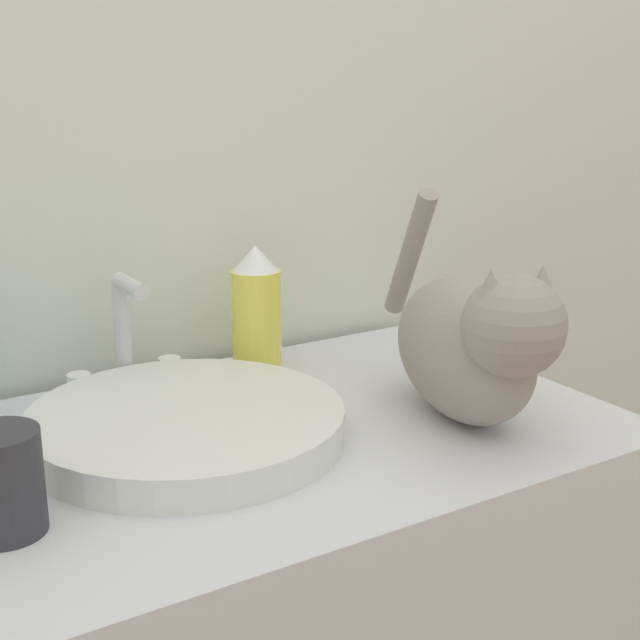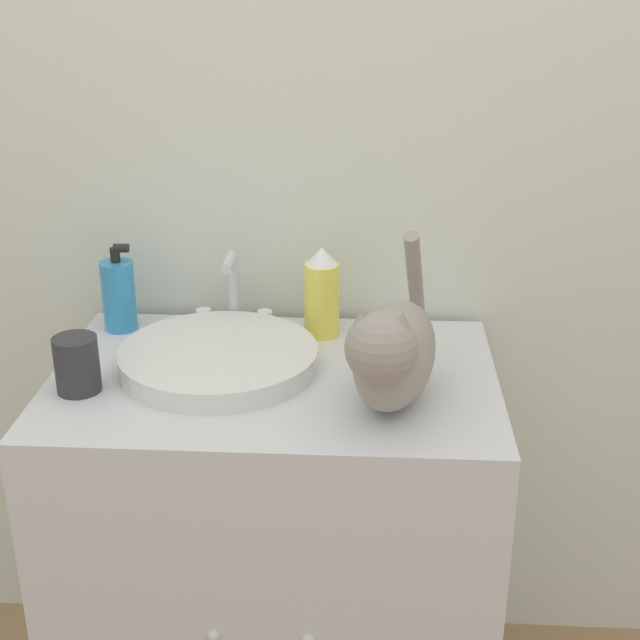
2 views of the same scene
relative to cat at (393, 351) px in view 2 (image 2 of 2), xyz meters
name	(u,v)px [view 2 (image 2 of 2)]	position (x,y,z in m)	size (l,w,h in m)	color
wall_back	(287,117)	(-0.22, 0.43, 0.32)	(6.00, 0.05, 2.50)	silver
vanity_cabinet	(278,556)	(-0.22, 0.11, -0.52)	(0.84, 0.58, 0.83)	silver
sink_basin	(219,358)	(-0.32, 0.13, -0.08)	(0.38, 0.38, 0.04)	silver
faucet	(233,296)	(-0.32, 0.33, -0.03)	(0.16, 0.10, 0.17)	silver
cat	(393,351)	(0.00, 0.00, 0.00)	(0.19, 0.41, 0.28)	gray
soap_bottle	(119,294)	(-0.56, 0.31, -0.03)	(0.07, 0.07, 0.19)	#338CCC
spray_bottle	(322,293)	(-0.14, 0.30, -0.01)	(0.07, 0.07, 0.19)	#EADB4C
cup	(77,364)	(-0.56, 0.03, -0.05)	(0.08, 0.08, 0.10)	#2D2D33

